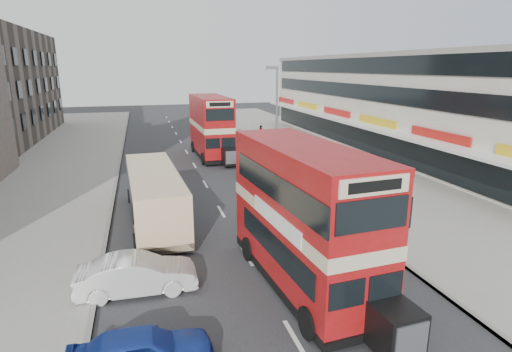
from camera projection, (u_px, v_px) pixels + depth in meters
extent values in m
plane|color=#28282B|center=(259.00, 278.00, 16.37)|extent=(160.00, 160.00, 0.00)
cube|color=#28282B|center=(194.00, 165.00, 35.00)|extent=(12.00, 90.00, 0.01)
cube|color=gray|center=(325.00, 157.00, 38.09)|extent=(12.00, 90.00, 0.15)
cube|color=gray|center=(38.00, 174.00, 31.89)|extent=(12.00, 90.00, 0.15)
cube|color=gray|center=(119.00, 169.00, 33.41)|extent=(0.20, 90.00, 0.16)
cube|color=gray|center=(264.00, 160.00, 36.56)|extent=(0.20, 90.00, 0.16)
cube|color=beige|center=(393.00, 104.00, 40.89)|extent=(8.00, 46.00, 9.00)
cube|color=black|center=(354.00, 135.00, 40.58)|extent=(0.10, 44.00, 2.40)
cube|color=gray|center=(397.00, 56.00, 39.71)|extent=(8.20, 46.20, 0.40)
cube|color=white|center=(347.00, 121.00, 40.00)|extent=(1.80, 44.00, 0.20)
cylinder|color=slate|center=(277.00, 118.00, 33.83)|extent=(0.16, 0.16, 8.00)
cube|color=slate|center=(272.00, 68.00, 32.70)|extent=(1.00, 0.20, 0.25)
cube|color=black|center=(301.00, 275.00, 15.85)|extent=(3.21, 8.38, 0.36)
cube|color=maroon|center=(302.00, 245.00, 15.54)|extent=(3.19, 8.38, 2.26)
cube|color=beige|center=(303.00, 213.00, 15.21)|extent=(3.23, 8.42, 0.46)
cube|color=maroon|center=(304.00, 181.00, 14.90)|extent=(3.19, 8.38, 2.15)
cube|color=maroon|center=(305.00, 149.00, 14.60)|extent=(3.21, 8.40, 0.26)
cube|color=black|center=(396.00, 329.00, 11.63)|extent=(1.32, 1.32, 1.33)
cube|color=black|center=(211.00, 153.00, 38.39)|extent=(2.85, 8.46, 0.37)
cube|color=maroon|center=(211.00, 139.00, 38.06)|extent=(2.83, 8.46, 2.31)
cube|color=beige|center=(211.00, 125.00, 37.73)|extent=(2.87, 8.50, 0.47)
cube|color=maroon|center=(210.00, 111.00, 37.41)|extent=(2.83, 8.46, 2.21)
cube|color=maroon|center=(210.00, 98.00, 37.11)|extent=(2.85, 8.48, 0.26)
cube|color=black|center=(230.00, 157.00, 33.95)|extent=(1.29, 1.29, 1.37)
cube|color=black|center=(156.00, 214.00, 22.29)|extent=(2.97, 9.86, 0.39)
cube|color=beige|center=(154.00, 194.00, 22.01)|extent=(2.95, 9.86, 2.53)
imported|color=#1B3696|center=(141.00, 352.00, 11.09)|extent=(3.90, 1.60, 1.32)
imported|color=white|center=(137.00, 275.00, 15.15)|extent=(4.34, 1.59, 1.42)
imported|color=#A7102D|center=(268.00, 166.00, 31.88)|extent=(4.88, 2.41, 1.37)
imported|color=#C96214|center=(248.00, 149.00, 38.92)|extent=(4.68, 2.50, 1.25)
imported|color=gray|center=(321.00, 167.00, 30.46)|extent=(0.71, 0.61, 1.61)
imported|color=gray|center=(261.00, 133.00, 45.11)|extent=(1.13, 0.70, 1.79)
imported|color=gray|center=(246.00, 156.00, 36.18)|extent=(0.71, 1.91, 1.00)
imported|color=#23212A|center=(246.00, 149.00, 36.02)|extent=(0.58, 0.39, 1.56)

